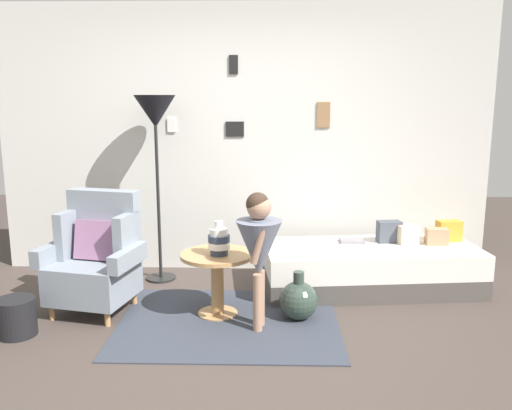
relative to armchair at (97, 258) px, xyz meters
The scene contains 16 objects.
ground_plane 1.46m from the armchair, 34.85° to the right, with size 12.00×12.00×0.00m, color #423833.
gallery_wall 1.84m from the armchair, 45.32° to the left, with size 4.80×0.12×2.60m.
rug 1.20m from the armchair, 13.01° to the right, with size 1.69×1.36×0.01m, color #333842.
armchair is the anchor object (origin of this frame).
daybed 2.39m from the armchair, 12.91° to the left, with size 1.97×0.99×0.40m.
pillow_head 3.16m from the armchair, 13.55° to the left, with size 0.22×0.12×0.19m, color orange.
pillow_mid 2.99m from the armchair, 11.74° to the left, with size 0.19×0.12×0.15m, color tan.
pillow_back 2.74m from the armchair, 13.37° to the left, with size 0.19×0.12×0.17m, color beige.
pillow_extra 2.60m from the armchair, 15.30° to the left, with size 0.21×0.12×0.20m, color #474C56.
side_table 1.00m from the armchair, ahead, with size 0.58×0.58×0.51m.
vase_striped 1.04m from the armchair, ahead, with size 0.17×0.17×0.27m.
floor_lamp 1.36m from the armchair, 64.32° to the left, with size 0.38×0.38×1.74m.
person_child 1.39m from the armchair, 15.18° to the right, with size 0.34×0.34×1.05m.
book_on_daybed 2.27m from the armchair, 17.05° to the left, with size 0.22×0.16×0.03m, color gray.
demijohn_near 1.67m from the armchair, ahead, with size 0.30×0.30×0.39m.
magazine_basket 0.74m from the armchair, 130.73° to the right, with size 0.28×0.28×0.28m, color black.
Camera 1 is at (0.26, -3.36, 1.72)m, focal length 37.75 mm.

